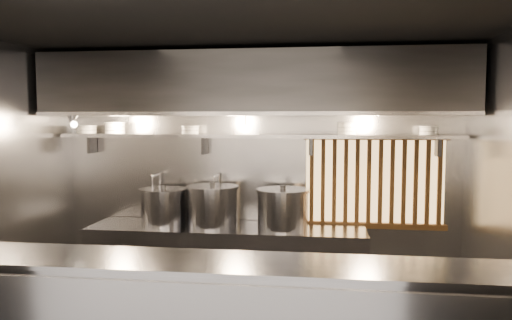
% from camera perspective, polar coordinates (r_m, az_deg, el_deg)
% --- Properties ---
extents(ceiling, '(4.50, 4.50, 0.00)m').
position_cam_1_polar(ceiling, '(4.26, -2.41, 14.62)').
color(ceiling, black).
rests_on(ceiling, wall_back).
extents(wall_back, '(4.50, 0.00, 4.50)m').
position_cam_1_polar(wall_back, '(5.71, 0.24, -2.00)').
color(wall_back, gray).
rests_on(wall_back, floor).
extents(cooking_bench, '(3.00, 0.70, 0.90)m').
position_cam_1_polar(cooking_bench, '(5.60, -3.37, -12.10)').
color(cooking_bench, gray).
rests_on(cooking_bench, floor).
extents(bowl_shelf, '(4.40, 0.34, 0.04)m').
position_cam_1_polar(bowl_shelf, '(5.50, 0.01, 2.76)').
color(bowl_shelf, gray).
rests_on(bowl_shelf, wall_back).
extents(exhaust_hood, '(4.40, 0.81, 0.65)m').
position_cam_1_polar(exhaust_hood, '(5.29, -0.31, 8.58)').
color(exhaust_hood, '#2D2D30').
rests_on(exhaust_hood, ceiling).
extents(wood_screen, '(1.56, 0.09, 1.04)m').
position_cam_1_polar(wood_screen, '(5.65, 13.37, -2.40)').
color(wood_screen, '#FFC572').
rests_on(wood_screen, wall_back).
extents(faucet_left, '(0.04, 0.30, 0.50)m').
position_cam_1_polar(faucet_left, '(5.86, -11.17, -2.85)').
color(faucet_left, silver).
rests_on(faucet_left, wall_back).
extents(faucet_right, '(0.04, 0.30, 0.50)m').
position_cam_1_polar(faucet_right, '(5.67, -4.45, -3.02)').
color(faucet_right, silver).
rests_on(faucet_right, wall_back).
extents(heat_lamp, '(0.25, 0.35, 0.20)m').
position_cam_1_polar(heat_lamp, '(5.63, -20.26, 4.42)').
color(heat_lamp, gray).
rests_on(heat_lamp, exhaust_hood).
extents(pendant_bulb, '(0.09, 0.09, 0.19)m').
position_cam_1_polar(pendant_bulb, '(5.39, -1.22, 3.59)').
color(pendant_bulb, '#2D2D30').
rests_on(pendant_bulb, exhaust_hood).
extents(stock_pot_left, '(0.55, 0.55, 0.44)m').
position_cam_1_polar(stock_pot_left, '(5.64, -10.51, -5.22)').
color(stock_pot_left, gray).
rests_on(stock_pot_left, cooking_bench).
extents(stock_pot_mid, '(0.71, 0.71, 0.48)m').
position_cam_1_polar(stock_pot_mid, '(5.48, -4.99, -5.23)').
color(stock_pot_mid, gray).
rests_on(stock_pot_mid, cooking_bench).
extents(stock_pot_right, '(0.57, 0.57, 0.47)m').
position_cam_1_polar(stock_pot_right, '(5.34, 3.08, -5.57)').
color(stock_pot_right, gray).
rests_on(stock_pot_right, cooking_bench).
extents(bowl_stack_0, '(0.24, 0.24, 0.09)m').
position_cam_1_polar(bowl_stack_0, '(6.08, -18.82, 3.32)').
color(bowl_stack_0, white).
rests_on(bowl_stack_0, bowl_shelf).
extents(bowl_stack_1, '(0.24, 0.24, 0.13)m').
position_cam_1_polar(bowl_stack_1, '(5.94, -15.80, 3.55)').
color(bowl_stack_1, white).
rests_on(bowl_stack_1, bowl_shelf).
extents(bowl_stack_2, '(0.20, 0.20, 0.09)m').
position_cam_1_polar(bowl_stack_2, '(5.65, -7.54, 3.45)').
color(bowl_stack_2, white).
rests_on(bowl_stack_2, bowl_shelf).
extents(bowl_stack_3, '(0.21, 0.21, 0.13)m').
position_cam_1_polar(bowl_stack_3, '(5.46, 10.39, 3.57)').
color(bowl_stack_3, white).
rests_on(bowl_stack_3, bowl_shelf).
extents(bowl_stack_4, '(0.20, 0.20, 0.09)m').
position_cam_1_polar(bowl_stack_4, '(5.56, 19.13, 3.21)').
color(bowl_stack_4, white).
rests_on(bowl_stack_4, bowl_shelf).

